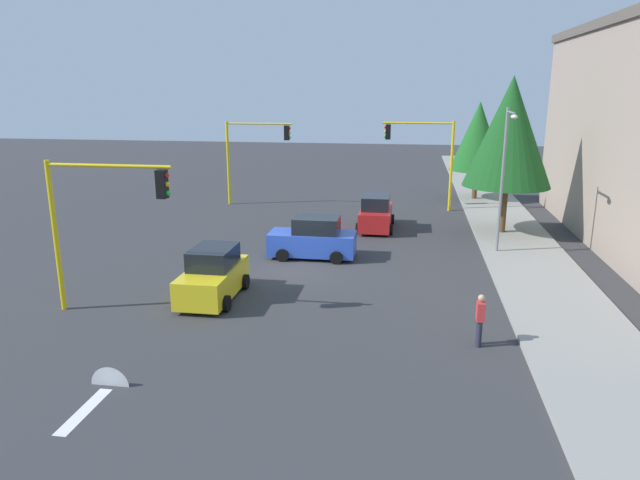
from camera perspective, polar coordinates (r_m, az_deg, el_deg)
ground_plane at (r=25.83m, az=-2.36°, el=-2.91°), size 120.00×120.00×0.00m
sidewalk_kerb at (r=30.66m, az=19.20°, el=-0.73°), size 80.00×4.00×0.15m
lane_arrow_near at (r=16.80m, az=-20.89°, el=-14.14°), size 2.40×1.10×1.10m
traffic_signal_far_right at (r=39.73m, az=-6.62°, el=9.18°), size 0.36×4.59×5.68m
traffic_signal_near_right at (r=21.32m, az=-20.88°, el=3.07°), size 0.36×4.59×5.46m
traffic_signal_far_left at (r=38.31m, az=10.28°, el=8.98°), size 0.36×4.59×5.82m
street_lamp_curbside at (r=28.28m, az=17.81°, el=6.98°), size 2.15×0.28×7.00m
tree_roadside_far at (r=42.50m, az=15.38°, el=9.85°), size 3.81×3.81×6.95m
tree_roadside_mid at (r=32.60m, az=18.26°, el=10.11°), size 4.64×4.64×8.50m
car_yellow at (r=22.49m, az=-10.55°, el=-3.48°), size 3.98×2.06×1.98m
car_blue at (r=27.39m, az=-0.66°, el=0.09°), size 2.04×4.09×1.98m
car_red at (r=33.09m, az=5.55°, el=2.61°), size 4.15×2.04×1.98m
pedestrian_crossing at (r=18.78m, az=15.55°, el=-7.50°), size 0.40×0.24×1.70m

